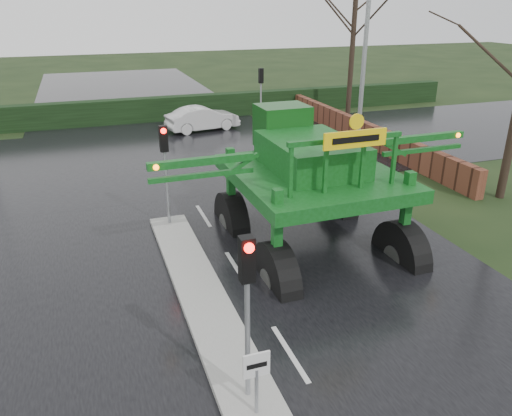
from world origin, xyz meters
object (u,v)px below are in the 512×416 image
object	(u,v)px
crop_sprayer	(274,187)
white_sedan	(203,131)
traffic_signal_mid	(165,154)
traffic_signal_far	(261,85)
keep_left_sign	(257,374)
street_light_right	(360,30)
traffic_signal_near	(247,285)

from	to	relation	value
crop_sprayer	white_sedan	bearing A→B (deg)	81.86
traffic_signal_mid	traffic_signal_far	world-z (taller)	same
white_sedan	keep_left_sign	bearing A→B (deg)	159.06
traffic_signal_far	crop_sprayer	world-z (taller)	crop_sprayer
traffic_signal_mid	white_sedan	world-z (taller)	traffic_signal_mid
traffic_signal_mid	white_sedan	distance (m)	13.94
traffic_signal_far	street_light_right	bearing A→B (deg)	101.95
traffic_signal_near	street_light_right	world-z (taller)	street_light_right
crop_sprayer	traffic_signal_far	bearing A→B (deg)	70.39
keep_left_sign	crop_sprayer	size ratio (longest dim) A/B	0.13
traffic_signal_far	keep_left_sign	bearing A→B (deg)	70.07
keep_left_sign	white_sedan	xyz separation A→B (m)	(4.31, 21.99, -1.06)
traffic_signal_near	crop_sprayer	distance (m)	4.76
traffic_signal_mid	crop_sprayer	distance (m)	4.76
traffic_signal_near	traffic_signal_mid	bearing A→B (deg)	90.00
traffic_signal_mid	crop_sprayer	world-z (taller)	crop_sprayer
crop_sprayer	traffic_signal_mid	bearing A→B (deg)	115.74
white_sedan	street_light_right	bearing A→B (deg)	-158.45
keep_left_sign	white_sedan	size ratio (longest dim) A/B	0.31
traffic_signal_mid	street_light_right	world-z (taller)	street_light_right
street_light_right	traffic_signal_near	bearing A→B (deg)	-126.13
traffic_signal_near	crop_sprayer	size ratio (longest dim) A/B	0.35
keep_left_sign	traffic_signal_far	xyz separation A→B (m)	(7.80, 21.51, 1.53)
traffic_signal_mid	white_sedan	xyz separation A→B (m)	(4.31, 13.00, -2.59)
traffic_signal_far	traffic_signal_mid	bearing A→B (deg)	58.07
keep_left_sign	traffic_signal_near	size ratio (longest dim) A/B	0.38
traffic_signal_mid	crop_sprayer	xyz separation A→B (m)	(2.14, -4.25, 0.10)
traffic_signal_far	white_sedan	distance (m)	4.37
keep_left_sign	street_light_right	bearing A→B (deg)	54.88
traffic_signal_near	crop_sprayer	xyz separation A→B (m)	(2.14, 4.25, 0.10)
traffic_signal_near	traffic_signal_mid	distance (m)	8.50
traffic_signal_near	traffic_signal_far	distance (m)	22.42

